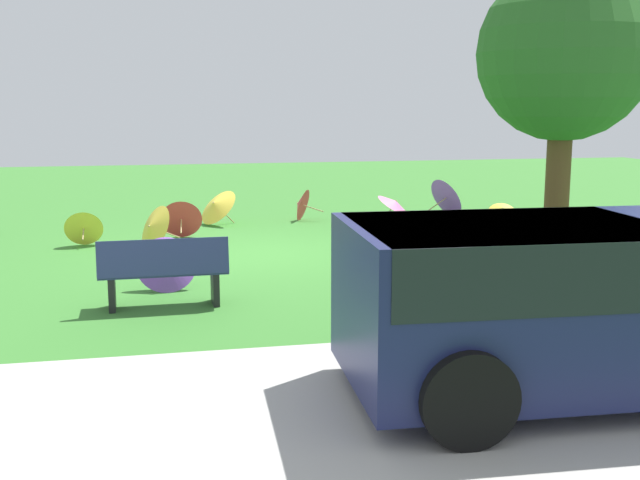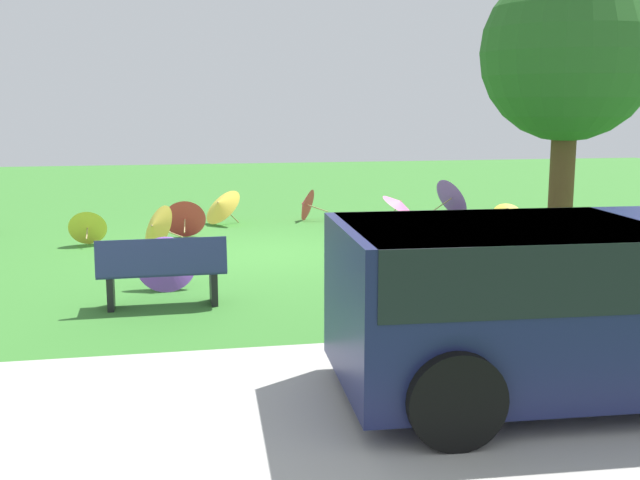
{
  "view_description": "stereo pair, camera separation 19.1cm",
  "coord_description": "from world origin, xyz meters",
  "px_view_note": "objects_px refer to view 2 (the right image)",
  "views": [
    {
      "loc": [
        1.63,
        12.95,
        2.55
      ],
      "look_at": [
        -0.64,
        2.22,
        0.6
      ],
      "focal_mm": 43.47,
      "sensor_mm": 36.0,
      "label": 1
    },
    {
      "loc": [
        1.44,
        12.98,
        2.55
      ],
      "look_at": [
        -0.64,
        2.22,
        0.6
      ],
      "focal_mm": 43.47,
      "sensor_mm": 36.0,
      "label": 2
    }
  ],
  "objects_px": {
    "van_dark": "(581,293)",
    "shade_tree": "(568,55)",
    "parasol_red_1": "(185,217)",
    "parasol_purple_2": "(534,241)",
    "parasol_purple_5": "(166,262)",
    "parasol_yellow_4": "(88,226)",
    "parasol_yellow_5": "(220,205)",
    "park_bench": "(162,271)",
    "parasol_yellow_1": "(507,211)",
    "parasol_pink_0": "(399,203)",
    "parasol_yellow_2": "(155,227)",
    "parasol_yellow_3": "(441,233)",
    "parasol_purple_0": "(455,196)",
    "parasol_red_0": "(305,204)"
  },
  "relations": [
    {
      "from": "parasol_yellow_3",
      "to": "parasol_purple_0",
      "type": "bearing_deg",
      "value": -113.32
    },
    {
      "from": "van_dark",
      "to": "parasol_purple_5",
      "type": "distance_m",
      "value": 5.86
    },
    {
      "from": "parasol_purple_0",
      "to": "parasol_pink_0",
      "type": "bearing_deg",
      "value": 16.51
    },
    {
      "from": "parasol_red_1",
      "to": "parasol_yellow_3",
      "type": "height_order",
      "value": "parasol_yellow_3"
    },
    {
      "from": "parasol_yellow_1",
      "to": "parasol_purple_5",
      "type": "bearing_deg",
      "value": 31.29
    },
    {
      "from": "parasol_yellow_3",
      "to": "van_dark",
      "type": "bearing_deg",
      "value": 81.69
    },
    {
      "from": "van_dark",
      "to": "shade_tree",
      "type": "relative_size",
      "value": 0.95
    },
    {
      "from": "parasol_pink_0",
      "to": "parasol_yellow_4",
      "type": "relative_size",
      "value": 1.49
    },
    {
      "from": "parasol_red_1",
      "to": "parasol_yellow_4",
      "type": "relative_size",
      "value": 1.18
    },
    {
      "from": "van_dark",
      "to": "parasol_pink_0",
      "type": "distance_m",
      "value": 10.14
    },
    {
      "from": "parasol_yellow_2",
      "to": "parasol_yellow_4",
      "type": "height_order",
      "value": "parasol_yellow_2"
    },
    {
      "from": "parasol_yellow_2",
      "to": "parasol_yellow_3",
      "type": "bearing_deg",
      "value": 161.61
    },
    {
      "from": "parasol_red_0",
      "to": "parasol_yellow_4",
      "type": "height_order",
      "value": "parasol_red_0"
    },
    {
      "from": "parasol_red_1",
      "to": "parasol_purple_2",
      "type": "height_order",
      "value": "parasol_purple_2"
    },
    {
      "from": "van_dark",
      "to": "parasol_pink_0",
      "type": "height_order",
      "value": "van_dark"
    },
    {
      "from": "parasol_yellow_1",
      "to": "parasol_yellow_3",
      "type": "height_order",
      "value": "parasol_yellow_3"
    },
    {
      "from": "parasol_yellow_3",
      "to": "parasol_purple_5",
      "type": "bearing_deg",
      "value": 17.89
    },
    {
      "from": "parasol_yellow_5",
      "to": "parasol_yellow_4",
      "type": "bearing_deg",
      "value": 36.58
    },
    {
      "from": "park_bench",
      "to": "shade_tree",
      "type": "distance_m",
      "value": 8.06
    },
    {
      "from": "park_bench",
      "to": "parasol_pink_0",
      "type": "height_order",
      "value": "park_bench"
    },
    {
      "from": "parasol_red_1",
      "to": "parasol_purple_0",
      "type": "distance_m",
      "value": 6.26
    },
    {
      "from": "shade_tree",
      "to": "parasol_yellow_5",
      "type": "height_order",
      "value": "shade_tree"
    },
    {
      "from": "parasol_purple_5",
      "to": "parasol_purple_0",
      "type": "bearing_deg",
      "value": -137.46
    },
    {
      "from": "park_bench",
      "to": "parasol_yellow_1",
      "type": "relative_size",
      "value": 2.28
    },
    {
      "from": "shade_tree",
      "to": "parasol_yellow_2",
      "type": "bearing_deg",
      "value": -8.24
    },
    {
      "from": "parasol_red_0",
      "to": "parasol_yellow_2",
      "type": "height_order",
      "value": "parasol_yellow_2"
    },
    {
      "from": "parasol_pink_0",
      "to": "parasol_yellow_1",
      "type": "xyz_separation_m",
      "value": [
        -1.95,
        1.24,
        -0.04
      ]
    },
    {
      "from": "parasol_purple_2",
      "to": "parasol_yellow_4",
      "type": "height_order",
      "value": "parasol_purple_2"
    },
    {
      "from": "parasol_yellow_3",
      "to": "parasol_purple_5",
      "type": "xyz_separation_m",
      "value": [
        4.48,
        1.45,
        -0.02
      ]
    },
    {
      "from": "parasol_yellow_2",
      "to": "parasol_yellow_1",
      "type": "bearing_deg",
      "value": -170.43
    },
    {
      "from": "parasol_red_1",
      "to": "parasol_yellow_3",
      "type": "bearing_deg",
      "value": 146.08
    },
    {
      "from": "parasol_purple_2",
      "to": "parasol_yellow_2",
      "type": "bearing_deg",
      "value": -32.85
    },
    {
      "from": "park_bench",
      "to": "parasol_yellow_2",
      "type": "height_order",
      "value": "park_bench"
    },
    {
      "from": "parasol_red_1",
      "to": "parasol_purple_5",
      "type": "relative_size",
      "value": 0.96
    },
    {
      "from": "parasol_yellow_2",
      "to": "parasol_purple_5",
      "type": "xyz_separation_m",
      "value": [
        -0.19,
        3.0,
        -0.02
      ]
    },
    {
      "from": "shade_tree",
      "to": "parasol_purple_5",
      "type": "distance_m",
      "value": 7.76
    },
    {
      "from": "parasol_yellow_3",
      "to": "parasol_purple_5",
      "type": "relative_size",
      "value": 1.02
    },
    {
      "from": "parasol_purple_5",
      "to": "parasol_red_1",
      "type": "bearing_deg",
      "value": -94.61
    },
    {
      "from": "park_bench",
      "to": "parasol_purple_2",
      "type": "bearing_deg",
      "value": -175.02
    },
    {
      "from": "park_bench",
      "to": "parasol_yellow_5",
      "type": "height_order",
      "value": "park_bench"
    },
    {
      "from": "van_dark",
      "to": "shade_tree",
      "type": "height_order",
      "value": "shade_tree"
    },
    {
      "from": "parasol_yellow_1",
      "to": "parasol_purple_2",
      "type": "distance_m",
      "value": 4.99
    },
    {
      "from": "van_dark",
      "to": "parasol_yellow_2",
      "type": "xyz_separation_m",
      "value": [
        3.8,
        -7.6,
        -0.5
      ]
    },
    {
      "from": "shade_tree",
      "to": "parasol_red_1",
      "type": "relative_size",
      "value": 6.04
    },
    {
      "from": "parasol_yellow_3",
      "to": "parasol_yellow_5",
      "type": "relative_size",
      "value": 0.76
    },
    {
      "from": "parasol_yellow_1",
      "to": "park_bench",
      "type": "bearing_deg",
      "value": 36.42
    },
    {
      "from": "parasol_purple_2",
      "to": "parasol_yellow_3",
      "type": "distance_m",
      "value": 2.06
    },
    {
      "from": "parasol_red_1",
      "to": "parasol_yellow_4",
      "type": "xyz_separation_m",
      "value": [
        1.75,
        0.46,
        -0.06
      ]
    },
    {
      "from": "parasol_purple_2",
      "to": "parasol_yellow_5",
      "type": "bearing_deg",
      "value": -56.25
    },
    {
      "from": "park_bench",
      "to": "parasol_red_1",
      "type": "bearing_deg",
      "value": -94.25
    }
  ]
}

